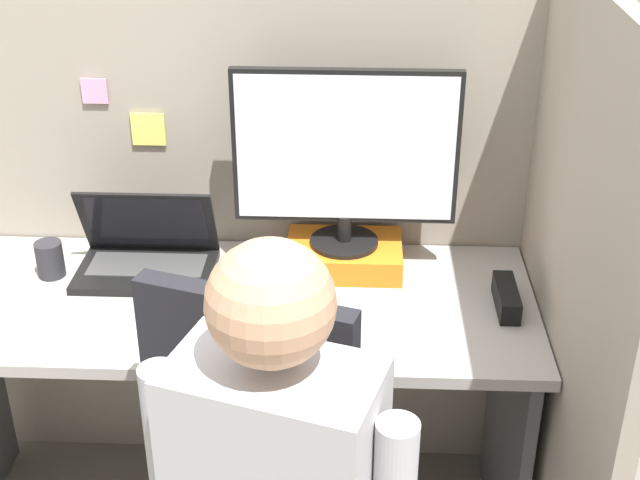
{
  "coord_description": "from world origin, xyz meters",
  "views": [
    {
      "loc": [
        0.32,
        -1.56,
        1.9
      ],
      "look_at": [
        0.25,
        0.15,
        0.99
      ],
      "focal_mm": 50.0,
      "sensor_mm": 36.0,
      "label": 1
    }
  ],
  "objects_px": {
    "monitor": "(345,154)",
    "stapler": "(506,298)",
    "paper_box": "(344,255)",
    "laptop": "(147,256)",
    "carrot_toy": "(313,334)",
    "pen_cup": "(50,259)"
  },
  "relations": [
    {
      "from": "laptop",
      "to": "carrot_toy",
      "type": "bearing_deg",
      "value": -34.47
    },
    {
      "from": "laptop",
      "to": "paper_box",
      "type": "bearing_deg",
      "value": 5.35
    },
    {
      "from": "paper_box",
      "to": "stapler",
      "type": "height_order",
      "value": "paper_box"
    },
    {
      "from": "paper_box",
      "to": "pen_cup",
      "type": "height_order",
      "value": "pen_cup"
    },
    {
      "from": "stapler",
      "to": "carrot_toy",
      "type": "bearing_deg",
      "value": -159.63
    },
    {
      "from": "monitor",
      "to": "carrot_toy",
      "type": "xyz_separation_m",
      "value": [
        -0.06,
        -0.36,
        -0.29
      ]
    },
    {
      "from": "monitor",
      "to": "stapler",
      "type": "relative_size",
      "value": 3.32
    },
    {
      "from": "laptop",
      "to": "carrot_toy",
      "type": "height_order",
      "value": "laptop"
    },
    {
      "from": "monitor",
      "to": "laptop",
      "type": "bearing_deg",
      "value": -174.33
    },
    {
      "from": "laptop",
      "to": "pen_cup",
      "type": "height_order",
      "value": "laptop"
    },
    {
      "from": "paper_box",
      "to": "monitor",
      "type": "height_order",
      "value": "monitor"
    },
    {
      "from": "paper_box",
      "to": "monitor",
      "type": "xyz_separation_m",
      "value": [
        0.0,
        0.0,
        0.28
      ]
    },
    {
      "from": "stapler",
      "to": "carrot_toy",
      "type": "xyz_separation_m",
      "value": [
        -0.46,
        -0.17,
        -0.0
      ]
    },
    {
      "from": "laptop",
      "to": "carrot_toy",
      "type": "distance_m",
      "value": 0.54
    },
    {
      "from": "paper_box",
      "to": "laptop",
      "type": "xyz_separation_m",
      "value": [
        -0.51,
        -0.05,
        0.01
      ]
    },
    {
      "from": "paper_box",
      "to": "laptop",
      "type": "bearing_deg",
      "value": -174.65
    },
    {
      "from": "stapler",
      "to": "carrot_toy",
      "type": "distance_m",
      "value": 0.49
    },
    {
      "from": "paper_box",
      "to": "carrot_toy",
      "type": "distance_m",
      "value": 0.36
    },
    {
      "from": "monitor",
      "to": "laptop",
      "type": "distance_m",
      "value": 0.58
    },
    {
      "from": "monitor",
      "to": "stapler",
      "type": "bearing_deg",
      "value": -25.22
    },
    {
      "from": "carrot_toy",
      "to": "pen_cup",
      "type": "xyz_separation_m",
      "value": [
        -0.69,
        0.27,
        0.02
      ]
    },
    {
      "from": "paper_box",
      "to": "monitor",
      "type": "bearing_deg",
      "value": 90.0
    }
  ]
}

